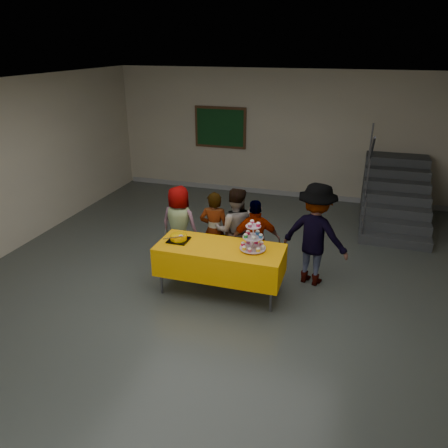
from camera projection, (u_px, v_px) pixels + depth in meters
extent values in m
plane|color=#4C514C|center=(212.00, 298.00, 6.55)|extent=(10.00, 10.00, 0.00)
cube|color=beige|center=(278.00, 135.00, 10.37)|extent=(8.00, 0.04, 3.00)
cube|color=silver|center=(209.00, 90.00, 5.39)|extent=(8.00, 10.00, 0.04)
cube|color=#999999|center=(275.00, 192.00, 10.91)|extent=(7.90, 0.03, 0.12)
cylinder|color=#595960|center=(161.00, 272.00, 6.53)|extent=(0.04, 0.04, 0.73)
cylinder|color=#595960|center=(271.00, 289.00, 6.08)|extent=(0.04, 0.04, 0.73)
cylinder|color=#595960|center=(176.00, 255.00, 7.05)|extent=(0.04, 0.04, 0.73)
cylinder|color=#595960|center=(279.00, 270.00, 6.59)|extent=(0.04, 0.04, 0.73)
cube|color=#595960|center=(220.00, 248.00, 6.42)|extent=(1.80, 0.70, 0.02)
cube|color=#FFA405|center=(220.00, 260.00, 6.49)|extent=(1.88, 0.78, 0.44)
cylinder|color=silver|center=(253.00, 249.00, 6.31)|extent=(0.18, 0.18, 0.01)
cylinder|color=silver|center=(253.00, 237.00, 6.23)|extent=(0.02, 0.02, 0.42)
cylinder|color=silver|center=(253.00, 248.00, 6.30)|extent=(0.38, 0.38, 0.01)
cylinder|color=silver|center=(253.00, 237.00, 6.23)|extent=(0.30, 0.30, 0.01)
cylinder|color=silver|center=(253.00, 226.00, 6.16)|extent=(0.22, 0.22, 0.01)
cube|color=black|center=(179.00, 240.00, 6.60)|extent=(0.30, 0.30, 0.02)
cylinder|color=#FFB300|center=(179.00, 237.00, 6.58)|extent=(0.25, 0.25, 0.07)
ellipsoid|color=#FFB300|center=(178.00, 235.00, 6.57)|extent=(0.25, 0.25, 0.05)
ellipsoid|color=white|center=(180.00, 235.00, 6.52)|extent=(0.08, 0.08, 0.02)
cube|color=silver|center=(174.00, 237.00, 6.45)|extent=(0.30, 0.16, 0.04)
imported|color=slate|center=(179.00, 225.00, 7.39)|extent=(0.70, 0.49, 1.36)
imported|color=slate|center=(214.00, 231.00, 7.18)|extent=(0.53, 0.38, 1.34)
imported|color=slate|center=(235.00, 230.00, 7.11)|extent=(0.81, 0.71, 1.43)
imported|color=slate|center=(255.00, 241.00, 6.82)|extent=(0.85, 0.56, 1.34)
imported|color=slate|center=(315.00, 235.00, 6.69)|extent=(1.18, 0.88, 1.63)
cube|color=#424447|center=(394.00, 241.00, 8.20)|extent=(1.30, 0.30, 0.18)
cube|color=#424447|center=(394.00, 230.00, 8.43)|extent=(1.30, 0.30, 0.36)
cube|color=#424447|center=(394.00, 220.00, 8.66)|extent=(1.30, 0.30, 0.54)
cube|color=#424447|center=(394.00, 211.00, 8.89)|extent=(1.30, 0.30, 0.72)
cube|color=#424447|center=(394.00, 202.00, 9.12)|extent=(1.30, 0.30, 0.90)
cube|color=#424447|center=(394.00, 193.00, 9.35)|extent=(1.30, 0.30, 1.08)
cube|color=#424447|center=(394.00, 185.00, 9.58)|extent=(1.30, 0.30, 1.26)
cube|color=#424447|center=(393.00, 181.00, 9.85)|extent=(1.30, 0.30, 1.26)
cylinder|color=#595960|center=(363.00, 220.00, 8.18)|extent=(0.04, 0.04, 0.90)
cylinder|color=#595960|center=(367.00, 181.00, 8.68)|extent=(0.04, 0.04, 0.90)
cylinder|color=#595960|center=(371.00, 144.00, 9.26)|extent=(0.04, 0.04, 0.90)
cylinder|color=#595960|center=(370.00, 158.00, 8.55)|extent=(0.04, 1.85, 1.20)
cube|color=#472B16|center=(220.00, 127.00, 10.70)|extent=(1.30, 0.04, 1.00)
cube|color=#133E1A|center=(220.00, 128.00, 10.67)|extent=(1.18, 0.02, 0.88)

